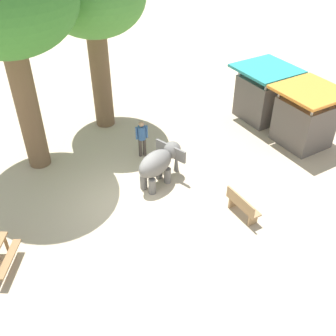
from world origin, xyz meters
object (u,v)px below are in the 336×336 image
Objects in this scene: shade_tree_main at (2,1)px; market_stall_orange at (304,120)px; person_handler at (142,136)px; elephant at (159,162)px; market_stall_teal at (263,96)px; wooden_bench at (242,205)px; shade_tree_secondary at (92,0)px.

market_stall_orange is at bearing 67.25° from shade_tree_main.
market_stall_orange is at bearing 81.52° from person_handler.
elephant is at bearing -96.01° from market_stall_orange.
elephant is 6.94m from market_stall_teal.
wooden_bench is at bearing -65.77° from market_stall_orange.
elephant is 3.41m from wooden_bench.
market_stall_orange is (-2.33, 5.17, 0.67)m from wooden_bench.
shade_tree_secondary is at bearing 71.17° from elephant.
market_stall_orange reaches higher than wooden_bench.
elephant is 6.94m from shade_tree_secondary.
person_handler is 0.22× the size of shade_tree_secondary.
wooden_bench is 5.71m from market_stall_orange.
wooden_bench is at bearing -46.39° from market_stall_teal.
shade_tree_main is 3.28× the size of market_stall_orange.
elephant is 0.26× the size of shade_tree_main.
person_handler is 6.77m from shade_tree_main.
shade_tree_secondary reaches higher than elephant.
person_handler is 6.39m from market_stall_teal.
elephant is at bearing 5.45° from person_handler.
market_stall_teal is at bearing 80.64° from shade_tree_main.
market_stall_orange is (5.88, 6.64, -4.40)m from shade_tree_secondary.
shade_tree_secondary is 2.91× the size of market_stall_teal.
shade_tree_main reaches higher than market_stall_orange.
market_stall_teal is 2.60m from market_stall_orange.
wooden_bench is (8.21, 1.47, -5.07)m from shade_tree_secondary.
wooden_bench is at bearing 37.36° from shade_tree_main.
person_handler is 0.20× the size of shade_tree_main.
elephant is at bearing -0.31° from shade_tree_secondary.
shade_tree_secondary is at bearing -116.32° from market_stall_teal.
elephant is at bearing -153.48° from wooden_bench.
person_handler is 5.64m from shade_tree_secondary.
market_stall_teal is (3.28, 6.64, -4.40)m from shade_tree_secondary.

